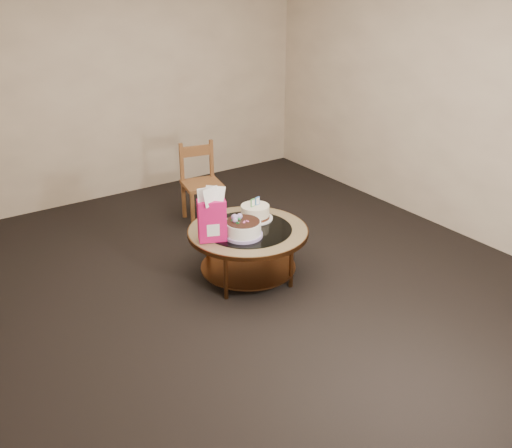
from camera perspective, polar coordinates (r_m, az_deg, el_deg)
ground at (r=4.99m, az=-0.78°, el=-5.23°), size 5.00×5.00×0.00m
room_walls at (r=4.43m, az=-0.89°, el=12.33°), size 4.52×5.02×2.61m
coffee_table at (r=4.82m, az=-0.80°, el=-1.33°), size 1.02×1.02×0.46m
decorated_cake at (r=4.63m, az=-1.31°, el=-0.54°), size 0.32×0.32×0.18m
cream_cake at (r=4.94m, az=-0.09°, el=1.17°), size 0.31×0.31×0.19m
gift_bag at (r=4.52m, az=-4.45°, el=0.92°), size 0.25×0.22×0.44m
pillar_candle at (r=4.93m, az=-3.53°, el=0.62°), size 0.11×0.11×0.08m
dining_chair at (r=5.95m, az=-5.51°, el=4.15°), size 0.45×0.45×0.82m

